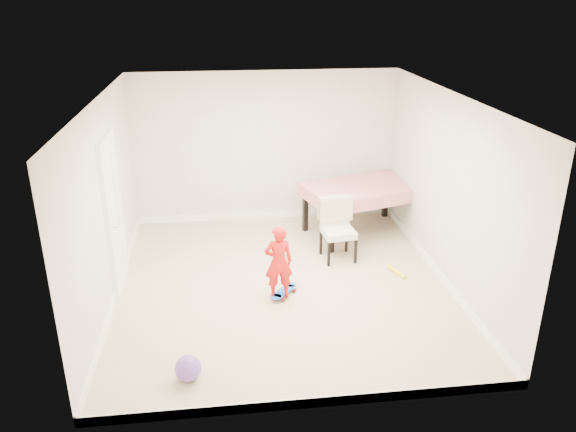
{
  "coord_description": "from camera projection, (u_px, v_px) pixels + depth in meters",
  "views": [
    {
      "loc": [
        -0.77,
        -6.84,
        3.82
      ],
      "look_at": [
        0.1,
        0.2,
        0.95
      ],
      "focal_mm": 35.0,
      "sensor_mm": 36.0,
      "label": 1
    }
  ],
  "objects": [
    {
      "name": "wall_left",
      "position": [
        107.0,
        205.0,
        7.07
      ],
      "size": [
        0.04,
        5.0,
        2.6
      ],
      "primitive_type": "cube",
      "color": "beige",
      "rests_on": "ground"
    },
    {
      "name": "wall_right",
      "position": [
        446.0,
        190.0,
        7.58
      ],
      "size": [
        0.04,
        5.0,
        2.6
      ],
      "primitive_type": "cube",
      "color": "beige",
      "rests_on": "ground"
    },
    {
      "name": "baseboard_back",
      "position": [
        267.0,
        215.0,
        10.08
      ],
      "size": [
        4.5,
        0.02,
        0.12
      ],
      "primitive_type": "cube",
      "color": "white",
      "rests_on": "ground"
    },
    {
      "name": "foam_toy",
      "position": [
        396.0,
        272.0,
        8.11
      ],
      "size": [
        0.19,
        0.4,
        0.06
      ],
      "primitive_type": "cylinder",
      "rotation": [
        1.57,
        0.0,
        0.34
      ],
      "color": "yellow",
      "rests_on": "ground"
    },
    {
      "name": "door",
      "position": [
        114.0,
        216.0,
        7.45
      ],
      "size": [
        0.11,
        0.94,
        2.11
      ],
      "primitive_type": "cube",
      "color": "white",
      "rests_on": "ground"
    },
    {
      "name": "ceiling",
      "position": [
        282.0,
        99.0,
        6.85
      ],
      "size": [
        4.5,
        5.0,
        0.04
      ],
      "primitive_type": "cube",
      "color": "white",
      "rests_on": "wall_back"
    },
    {
      "name": "baseboard_front",
      "position": [
        312.0,
        402.0,
        5.5
      ],
      "size": [
        4.5,
        0.02,
        0.12
      ],
      "primitive_type": "cube",
      "color": "white",
      "rests_on": "ground"
    },
    {
      "name": "child",
      "position": [
        279.0,
        265.0,
        7.27
      ],
      "size": [
        0.38,
        0.26,
        1.02
      ],
      "primitive_type": "imported",
      "rotation": [
        0.0,
        0.0,
        3.19
      ],
      "color": "red",
      "rests_on": "ground"
    },
    {
      "name": "dining_table",
      "position": [
        361.0,
        209.0,
        9.33
      ],
      "size": [
        2.05,
        1.6,
        0.85
      ],
      "primitive_type": null,
      "rotation": [
        0.0,
        0.0,
        0.3
      ],
      "color": "#AE0919",
      "rests_on": "ground"
    },
    {
      "name": "baseboard_left",
      "position": [
        117.0,
        291.0,
        7.54
      ],
      "size": [
        0.02,
        5.0,
        0.12
      ],
      "primitive_type": "cube",
      "color": "white",
      "rests_on": "ground"
    },
    {
      "name": "skateboard",
      "position": [
        284.0,
        293.0,
        7.53
      ],
      "size": [
        0.47,
        0.53,
        0.08
      ],
      "primitive_type": null,
      "rotation": [
        0.0,
        0.0,
        0.9
      ],
      "color": "blue",
      "rests_on": "ground"
    },
    {
      "name": "balloon",
      "position": [
        188.0,
        368.0,
        5.87
      ],
      "size": [
        0.28,
        0.28,
        0.28
      ],
      "primitive_type": "sphere",
      "color": "#7649AF",
      "rests_on": "ground"
    },
    {
      "name": "dining_chair",
      "position": [
        339.0,
        230.0,
        8.4
      ],
      "size": [
        0.58,
        0.65,
        0.94
      ],
      "primitive_type": null,
      "rotation": [
        0.0,
        0.0,
        0.11
      ],
      "color": "white",
      "rests_on": "ground"
    },
    {
      "name": "wall_back",
      "position": [
        266.0,
        148.0,
        9.61
      ],
      "size": [
        4.5,
        0.04,
        2.6
      ],
      "primitive_type": "cube",
      "color": "beige",
      "rests_on": "ground"
    },
    {
      "name": "baseboard_right",
      "position": [
        437.0,
        272.0,
        8.05
      ],
      "size": [
        0.02,
        5.0,
        0.12
      ],
      "primitive_type": "cube",
      "color": "white",
      "rests_on": "ground"
    },
    {
      "name": "ground",
      "position": [
        283.0,
        285.0,
        7.82
      ],
      "size": [
        5.0,
        5.0,
        0.0
      ],
      "primitive_type": "plane",
      "color": "tan",
      "rests_on": "ground"
    },
    {
      "name": "wall_front",
      "position": [
        314.0,
        291.0,
        5.05
      ],
      "size": [
        4.5,
        0.04,
        2.6
      ],
      "primitive_type": "cube",
      "color": "beige",
      "rests_on": "ground"
    }
  ]
}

